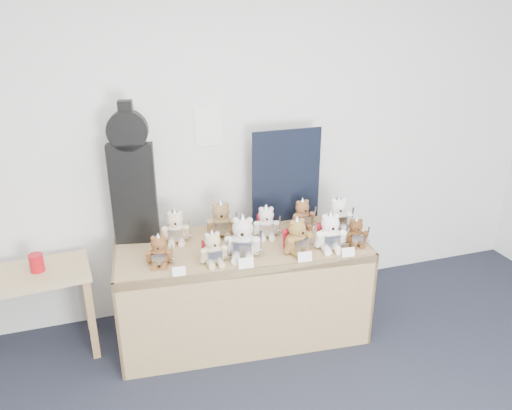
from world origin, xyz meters
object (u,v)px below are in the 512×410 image
object	(u,v)px
guitar_case	(132,176)
teddy_front_centre	(243,239)
side_table	(30,289)
teddy_front_end	(356,233)
teddy_front_far_left	(159,252)
teddy_back_right	(302,215)
teddy_back_centre_right	(266,223)
red_cup	(37,263)
teddy_back_left	(176,228)
teddy_front_right	(297,238)
teddy_back_centre_left	(221,220)
teddy_front_far_right	(330,233)
teddy_back_end	(338,215)
teddy_front_left	(213,249)
display_table	(244,268)

from	to	relation	value
guitar_case	teddy_front_centre	bearing A→B (deg)	-24.11
side_table	teddy_front_end	distance (m)	2.28
teddy_front_far_left	teddy_back_right	size ratio (longest dim) A/B	0.95
guitar_case	teddy_back_centre_right	bearing A→B (deg)	-1.57
red_cup	teddy_back_left	bearing A→B (deg)	-0.16
red_cup	teddy_front_far_left	distance (m)	0.85
teddy_front_right	teddy_back_left	world-z (taller)	teddy_front_right
teddy_back_right	teddy_back_centre_right	bearing A→B (deg)	-170.63
teddy_front_end	red_cup	bearing A→B (deg)	178.70
teddy_front_far_left	teddy_front_end	bearing A→B (deg)	7.03
teddy_front_centre	teddy_front_end	xyz separation A→B (m)	(0.81, -0.07, -0.04)
teddy_front_far_left	teddy_back_centre_right	size ratio (longest dim) A/B	0.90
side_table	teddy_back_centre_left	world-z (taller)	teddy_back_centre_left
teddy_front_far_right	teddy_back_end	world-z (taller)	teddy_front_far_right
teddy_front_right	guitar_case	bearing A→B (deg)	137.86
teddy_front_far_left	teddy_back_left	bearing A→B (deg)	75.15
red_cup	teddy_front_left	bearing A→B (deg)	-19.17
red_cup	teddy_back_right	xyz separation A→B (m)	(1.91, -0.05, 0.12)
teddy_front_far_left	teddy_front_left	bearing A→B (deg)	-1.05
teddy_front_far_left	teddy_back_left	xyz separation A→B (m)	(0.16, 0.31, 0.01)
teddy_front_far_right	teddy_back_centre_left	world-z (taller)	same
teddy_front_far_right	teddy_back_centre_left	bearing A→B (deg)	155.47
guitar_case	teddy_back_right	distance (m)	1.29
teddy_front_far_left	guitar_case	bearing A→B (deg)	116.83
side_table	teddy_back_centre_left	xyz separation A→B (m)	(1.35, 0.01, 0.32)
teddy_front_far_left	teddy_front_centre	distance (m)	0.56
teddy_front_left	teddy_front_right	world-z (taller)	teddy_front_right
side_table	teddy_front_end	size ratio (longest dim) A/B	3.69
teddy_front_far_left	teddy_front_left	size ratio (longest dim) A/B	0.94
teddy_back_left	teddy_back_right	xyz separation A→B (m)	(0.96, -0.04, -0.01)
red_cup	teddy_front_right	size ratio (longest dim) A/B	0.44
teddy_front_left	teddy_front_right	bearing A→B (deg)	-6.52
teddy_front_right	teddy_front_far_right	bearing A→B (deg)	-18.46
display_table	teddy_back_right	world-z (taller)	teddy_back_right
teddy_front_far_right	teddy_back_centre_right	world-z (taller)	teddy_front_far_right
red_cup	teddy_back_centre_right	xyz separation A→B (m)	(1.59, -0.11, 0.12)
guitar_case	teddy_front_far_right	world-z (taller)	guitar_case
teddy_front_right	teddy_front_far_left	bearing A→B (deg)	157.41
display_table	guitar_case	size ratio (longest dim) A/B	1.82
teddy_front_centre	teddy_front_end	bearing A→B (deg)	13.76
display_table	teddy_front_far_right	size ratio (longest dim) A/B	6.16
teddy_back_centre_right	teddy_back_end	bearing A→B (deg)	8.58
teddy_front_far_right	teddy_front_end	distance (m)	0.20
teddy_front_left	teddy_back_right	distance (m)	0.85
teddy_back_left	teddy_back_centre_left	size ratio (longest dim) A/B	0.91
teddy_front_right	teddy_back_centre_right	distance (m)	0.33
guitar_case	teddy_front_centre	distance (m)	0.88
teddy_front_end	teddy_back_right	distance (m)	0.46
side_table	red_cup	size ratio (longest dim) A/B	6.67
teddy_front_end	teddy_back_centre_left	bearing A→B (deg)	163.47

